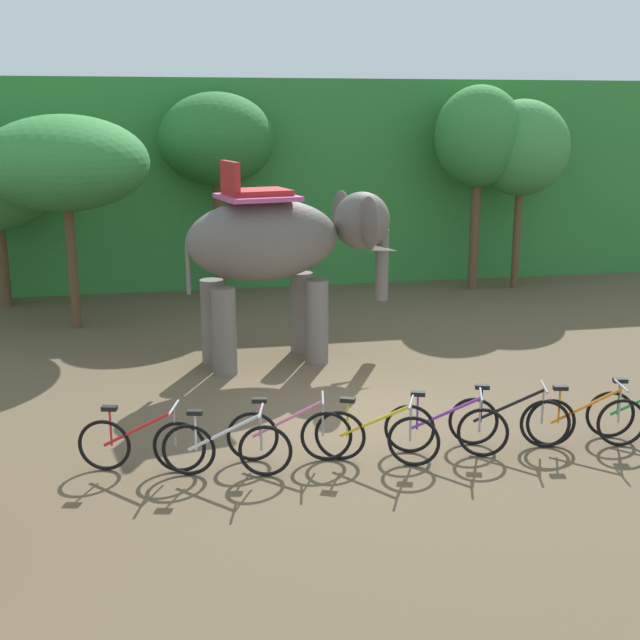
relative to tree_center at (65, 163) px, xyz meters
name	(u,v)px	position (x,y,z in m)	size (l,w,h in m)	color
ground_plane	(354,414)	(4.74, -6.42, -3.57)	(80.00, 80.00, 0.00)	brown
foliage_hedge	(253,177)	(4.74, 6.40, -0.83)	(36.00, 6.00, 5.47)	#338438
tree_center	(65,163)	(0.00, 0.00, 0.00)	(3.54, 3.54, 4.58)	brown
tree_far_right	(216,140)	(3.41, 2.80, 0.37)	(2.90, 2.90, 5.11)	brown
tree_center_left	(479,138)	(10.10, 2.14, 0.41)	(2.30, 2.30, 5.30)	brown
tree_left	(522,149)	(11.29, 2.12, 0.12)	(2.45, 2.45, 4.95)	brown
elephant	(281,247)	(4.07, -3.34, -1.37)	(4.24, 2.38, 3.78)	#665E56
bike_red	(141,444)	(1.49, -7.92, -3.18)	(1.67, 0.61, 0.92)	black
bike_white	(227,448)	(2.58, -8.28, -3.18)	(1.68, 0.58, 0.92)	black
bike_pink	(289,434)	(3.45, -7.98, -3.18)	(1.69, 0.52, 0.92)	black
bike_yellow	(376,436)	(4.59, -8.28, -3.18)	(1.59, 0.78, 0.92)	black
bike_purple	(446,429)	(5.61, -8.20, -3.18)	(1.63, 0.71, 0.92)	black
bike_black	(509,420)	(6.59, -8.08, -3.18)	(1.65, 0.65, 0.92)	black
bike_orange	(586,421)	(7.65, -8.31, -3.18)	(1.69, 0.54, 0.92)	black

